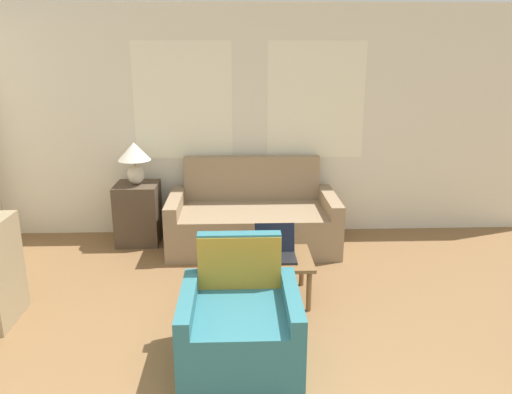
# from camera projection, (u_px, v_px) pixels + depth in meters

# --- Properties ---
(wall_back) EXTENTS (7.00, 0.06, 2.60)m
(wall_back) POSITION_uv_depth(u_px,v_px,m) (257.00, 122.00, 5.70)
(wall_back) COLOR silver
(wall_back) RESTS_ON ground_plane
(couch) EXTENTS (1.82, 0.93, 0.94)m
(couch) POSITION_uv_depth(u_px,v_px,m) (253.00, 221.00, 5.53)
(couch) COLOR #937A5B
(couch) RESTS_ON ground_plane
(armchair) EXTENTS (0.80, 0.79, 0.84)m
(armchair) POSITION_uv_depth(u_px,v_px,m) (240.00, 326.00, 3.45)
(armchair) COLOR #2D6B75
(armchair) RESTS_ON ground_plane
(side_table) EXTENTS (0.47, 0.47, 0.68)m
(side_table) POSITION_uv_depth(u_px,v_px,m) (138.00, 213.00, 5.60)
(side_table) COLOR #4C3D2D
(side_table) RESTS_ON ground_plane
(table_lamp) EXTENTS (0.36, 0.36, 0.47)m
(table_lamp) POSITION_uv_depth(u_px,v_px,m) (134.00, 157.00, 5.42)
(table_lamp) COLOR beige
(table_lamp) RESTS_ON side_table
(coffee_table) EXTENTS (0.89, 0.58, 0.39)m
(coffee_table) POSITION_uv_depth(u_px,v_px,m) (260.00, 262.00, 4.29)
(coffee_table) COLOR brown
(coffee_table) RESTS_ON ground_plane
(laptop) EXTENTS (0.35, 0.32, 0.26)m
(laptop) POSITION_uv_depth(u_px,v_px,m) (275.00, 250.00, 4.27)
(laptop) COLOR black
(laptop) RESTS_ON coffee_table
(cup_navy) EXTENTS (0.08, 0.08, 0.10)m
(cup_navy) POSITION_uv_depth(u_px,v_px,m) (247.00, 243.00, 4.46)
(cup_navy) COLOR teal
(cup_navy) RESTS_ON coffee_table
(cup_yellow) EXTENTS (0.08, 0.08, 0.09)m
(cup_yellow) POSITION_uv_depth(u_px,v_px,m) (219.00, 256.00, 4.18)
(cup_yellow) COLOR teal
(cup_yellow) RESTS_ON coffee_table
(cup_white) EXTENTS (0.08, 0.08, 0.09)m
(cup_white) POSITION_uv_depth(u_px,v_px,m) (242.00, 252.00, 4.28)
(cup_white) COLOR gold
(cup_white) RESTS_ON coffee_table
(snack_bowl) EXTENTS (0.16, 0.16, 0.05)m
(snack_bowl) POSITION_uv_depth(u_px,v_px,m) (240.00, 261.00, 4.13)
(snack_bowl) COLOR gold
(snack_bowl) RESTS_ON coffee_table
(tv_remote) EXTENTS (0.11, 0.15, 0.02)m
(tv_remote) POSITION_uv_depth(u_px,v_px,m) (227.00, 252.00, 4.37)
(tv_remote) COLOR black
(tv_remote) RESTS_ON coffee_table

